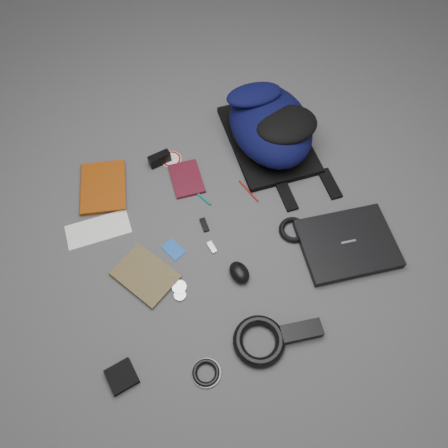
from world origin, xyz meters
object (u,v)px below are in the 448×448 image
laptop (347,244)px  mouse (239,272)px  power_brick (301,331)px  backpack (270,125)px  pouch (122,377)px  dvd_case (187,179)px  compact_camera (160,159)px  comic_book (130,291)px  textbook_red (80,189)px

laptop → mouse: (-0.42, 0.10, 0.01)m
power_brick → backpack: bearing=82.8°
backpack → laptop: size_ratio=1.48×
mouse → pouch: bearing=-167.2°
dvd_case → power_brick: size_ratio=1.22×
compact_camera → mouse: size_ratio=1.01×
backpack → mouse: size_ratio=5.58×
laptop → comic_book: size_ratio=1.59×
laptop → pouch: size_ratio=3.91×
laptop → pouch: 0.94m
comic_book → compact_camera: compact_camera is taller
power_brick → pouch: (-0.59, 0.17, -0.01)m
power_brick → laptop: bearing=46.7°
comic_book → power_brick: power_brick is taller
compact_camera → power_brick: bearing=-83.9°
backpack → power_brick: size_ratio=3.63×
mouse → pouch: mouse is taller
backpack → compact_camera: bearing=177.0°
backpack → compact_camera: backpack is taller
mouse → dvd_case: bearing=86.1°
power_brick → comic_book: bearing=154.3°
dvd_case → pouch: size_ratio=1.94×
dvd_case → pouch: 0.81m
laptop → backpack: bearing=105.1°
backpack → laptop: (-0.02, -0.59, -0.09)m
backpack → textbook_red: size_ratio=2.08×
power_brick → dvd_case: bearing=111.2°
laptop → compact_camera: 0.84m
comic_book → dvd_case: size_ratio=1.27×
textbook_red → mouse: bearing=-37.7°
laptop → pouch: bearing=-161.9°
mouse → power_brick: 0.30m
laptop → textbook_red: 1.09m
dvd_case → laptop: bearing=-42.4°
compact_camera → power_brick: 0.91m
compact_camera → mouse: bearing=-87.8°
textbook_red → mouse: 0.75m
dvd_case → textbook_red: bearing=171.7°
power_brick → pouch: size_ratio=1.59×
comic_book → compact_camera: bearing=31.8°
mouse → power_brick: bearing=-76.0°
dvd_case → backpack: bearing=14.5°
textbook_red → compact_camera: compact_camera is taller
compact_camera → mouse: (0.02, -0.61, -0.00)m
dvd_case → mouse: (-0.03, -0.48, 0.02)m
backpack → laptop: 0.59m
comic_book → power_brick: (0.45, -0.43, 0.01)m
backpack → mouse: (-0.44, -0.48, -0.08)m
comic_book → dvd_case: bearing=18.1°
laptop → comic_book: bearing=-179.9°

